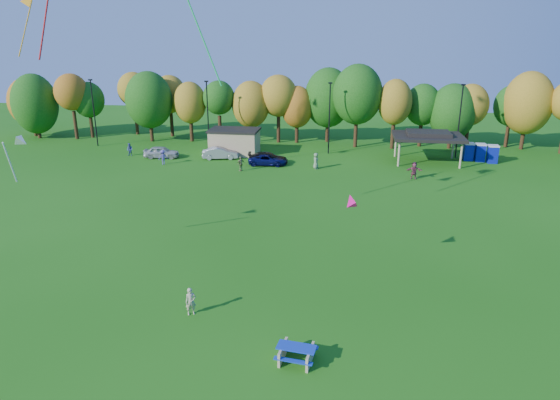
# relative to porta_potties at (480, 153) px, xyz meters

# --- Properties ---
(ground) EXTENTS (160.00, 160.00, 0.00)m
(ground) POSITION_rel_porta_potties_xyz_m (-20.53, -38.32, -1.10)
(ground) COLOR #19600F
(ground) RESTS_ON ground
(tree_line) EXTENTS (93.57, 10.55, 11.15)m
(tree_line) POSITION_rel_porta_potties_xyz_m (-21.56, 7.19, 4.82)
(tree_line) COLOR black
(tree_line) RESTS_ON ground
(lamp_posts) EXTENTS (64.50, 0.25, 9.09)m
(lamp_posts) POSITION_rel_porta_potties_xyz_m (-18.53, 1.68, 3.80)
(lamp_posts) COLOR black
(lamp_posts) RESTS_ON ground
(utility_building) EXTENTS (6.30, 4.30, 3.25)m
(utility_building) POSITION_rel_porta_potties_xyz_m (-30.53, -0.32, 0.54)
(utility_building) COLOR tan
(utility_building) RESTS_ON ground
(pavilion) EXTENTS (8.20, 6.20, 3.77)m
(pavilion) POSITION_rel_porta_potties_xyz_m (-6.53, -1.32, 2.13)
(pavilion) COLOR tan
(pavilion) RESTS_ON ground
(porta_potties) EXTENTS (3.75, 2.11, 2.18)m
(porta_potties) POSITION_rel_porta_potties_xyz_m (0.00, 0.00, 0.00)
(porta_potties) COLOR #0C199F
(porta_potties) RESTS_ON ground
(picnic_table) EXTENTS (2.03, 1.76, 0.80)m
(picnic_table) POSITION_rel_porta_potties_xyz_m (-17.81, -42.21, -0.63)
(picnic_table) COLOR tan
(picnic_table) RESTS_ON ground
(kite_flyer) EXTENTS (0.69, 0.61, 1.59)m
(kite_flyer) POSITION_rel_porta_potties_xyz_m (-24.06, -38.87, -0.30)
(kite_flyer) COLOR #B7AB89
(kite_flyer) RESTS_ON ground
(car_a) EXTENTS (4.54, 2.28, 1.49)m
(car_a) POSITION_rel_porta_potties_xyz_m (-39.16, -3.79, -0.35)
(car_a) COLOR #BBBBBB
(car_a) RESTS_ON ground
(car_b) EXTENTS (4.67, 2.48, 1.46)m
(car_b) POSITION_rel_porta_potties_xyz_m (-31.72, -3.25, -0.37)
(car_b) COLOR #99999E
(car_b) RESTS_ON ground
(car_c) EXTENTS (4.60, 2.28, 1.25)m
(car_c) POSITION_rel_porta_potties_xyz_m (-25.37, -5.46, -0.47)
(car_c) COLOR #0D1151
(car_c) RESTS_ON ground
(car_d) EXTENTS (4.96, 2.58, 1.37)m
(car_d) POSITION_rel_porta_potties_xyz_m (-25.44, -4.75, -0.41)
(car_d) COLOR black
(car_d) RESTS_ON ground
(far_person_0) EXTENTS (0.89, 0.75, 1.61)m
(far_person_0) POSITION_rel_porta_potties_xyz_m (-43.58, -3.24, -0.29)
(far_person_0) COLOR #444C97
(far_person_0) RESTS_ON ground
(far_person_1) EXTENTS (1.29, 1.19, 1.75)m
(far_person_1) POSITION_rel_porta_potties_xyz_m (-37.77, -6.88, -0.22)
(far_person_1) COLOR #5B4BA7
(far_person_1) RESTS_ON ground
(far_person_2) EXTENTS (0.96, 1.01, 1.68)m
(far_person_2) POSITION_rel_porta_potties_xyz_m (-27.93, -8.51, -0.26)
(far_person_2) COLOR olive
(far_person_2) RESTS_ON ground
(far_person_3) EXTENTS (0.65, 0.94, 1.85)m
(far_person_3) POSITION_rel_porta_potties_xyz_m (-19.57, -6.33, -0.17)
(far_person_3) COLOR #67885D
(far_person_3) RESTS_ON ground
(far_person_4) EXTENTS (1.74, 0.66, 1.84)m
(far_person_4) POSITION_rel_porta_potties_xyz_m (-8.83, -9.09, -0.18)
(far_person_4) COLOR #893950
(far_person_4) RESTS_ON ground
(kite_1) EXTENTS (1.29, 1.42, 1.15)m
(kite_1) POSITION_rel_porta_potties_xyz_m (-15.49, -32.49, 3.90)
(kite_1) COLOR #C80B6D
(kite_3) EXTENTS (1.10, 2.08, 3.35)m
(kite_3) POSITION_rel_porta_potties_xyz_m (-36.87, -33.41, 7.25)
(kite_3) COLOR white
(kite_7) EXTENTS (3.00, 2.12, 5.34)m
(kite_7) POSITION_rel_porta_potties_xyz_m (-43.13, -20.49, 16.32)
(kite_7) COLOR #FCA01A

